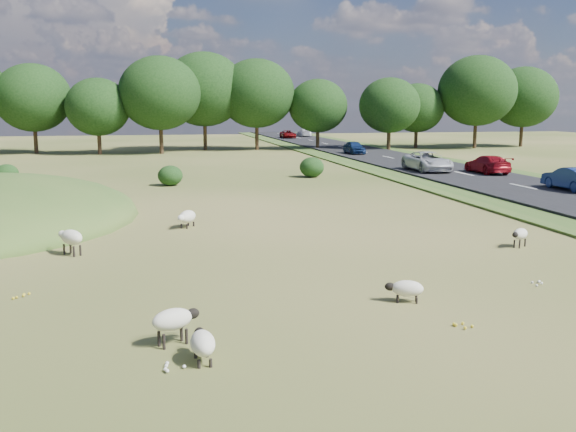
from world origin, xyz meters
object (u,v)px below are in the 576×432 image
object	(u,v)px
sheep_4	(202,343)
car_5	(304,133)
car_0	(487,164)
sheep_2	(71,237)
car_2	(288,134)
car_3	(428,161)
car_4	(354,147)
sheep_5	(406,288)
sheep_0	(520,234)
sheep_1	(187,217)
car_6	(571,178)
sheep_3	(174,320)

from	to	relation	value
sheep_4	car_5	size ratio (longest dim) A/B	0.27
car_0	sheep_2	bearing A→B (deg)	36.46
car_2	car_5	distance (m)	6.15
car_3	car_4	size ratio (longest dim) A/B	1.37
sheep_4	sheep_5	bearing A→B (deg)	-65.04
sheep_0	car_0	bearing A→B (deg)	-150.67
sheep_1	car_3	size ratio (longest dim) A/B	0.25
sheep_4	sheep_5	size ratio (longest dim) A/B	1.07
car_6	car_3	bearing A→B (deg)	-73.24
sheep_3	sheep_2	bearing A→B (deg)	83.37
sheep_1	sheep_2	distance (m)	6.29
car_6	car_0	bearing A→B (deg)	-90.00
sheep_3	sheep_4	xyz separation A→B (m)	(0.55, -1.14, -0.17)
sheep_5	car_5	distance (m)	90.70
sheep_1	sheep_5	size ratio (longest dim) A/B	1.22
sheep_3	sheep_5	bearing A→B (deg)	-8.68
sheep_2	sheep_1	bearing A→B (deg)	-83.72
sheep_4	car_5	xyz separation A→B (m)	(24.27, 91.86, 0.46)
sheep_4	car_2	world-z (taller)	car_2
sheep_2	car_2	world-z (taller)	car_2
sheep_2	sheep_5	world-z (taller)	sheep_2
car_0	sheep_4	bearing A→B (deg)	52.59
car_2	car_3	size ratio (longest dim) A/B	0.80
sheep_1	car_0	size ratio (longest dim) A/B	0.29
car_0	car_5	world-z (taller)	car_0
sheep_0	sheep_4	bearing A→B (deg)	-0.06
sheep_2	car_0	size ratio (longest dim) A/B	0.27
sheep_2	car_6	world-z (taller)	car_6
sheep_1	car_2	distance (m)	74.33
car_6	sheep_0	bearing A→B (deg)	48.42
car_4	sheep_5	bearing A→B (deg)	-106.33
sheep_5	car_0	world-z (taller)	car_0
car_4	car_3	bearing A→B (deg)	-90.00
car_6	sheep_3	bearing A→B (deg)	39.51
sheep_2	car_6	distance (m)	30.10
sheep_2	car_5	distance (m)	85.67
sheep_5	car_5	size ratio (longest dim) A/B	0.25
sheep_1	car_3	bearing A→B (deg)	164.45
car_6	sheep_2	bearing A→B (deg)	20.76
car_0	car_4	bearing A→B (deg)	-79.86
sheep_2	car_5	bearing A→B (deg)	-58.23
sheep_4	sheep_5	world-z (taller)	sheep_4
sheep_1	car_0	distance (m)	28.80
car_5	sheep_1	bearing A→B (deg)	72.76
sheep_1	sheep_4	world-z (taller)	sheep_1
sheep_1	car_0	xyz separation A→B (m)	(23.72, 16.32, 0.45)
sheep_1	sheep_2	world-z (taller)	sheep_2
sheep_0	sheep_3	bearing A→B (deg)	-4.75
sheep_5	car_6	distance (m)	26.16
sheep_0	car_0	xyz separation A→B (m)	(11.46, 23.04, 0.42)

